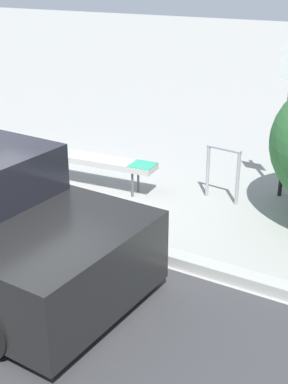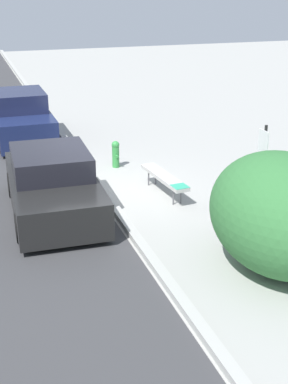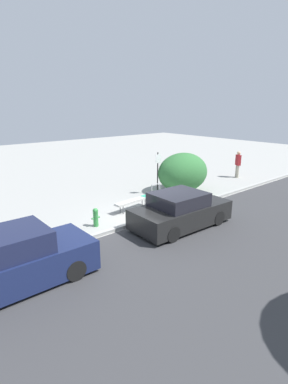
{
  "view_description": "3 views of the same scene",
  "coord_description": "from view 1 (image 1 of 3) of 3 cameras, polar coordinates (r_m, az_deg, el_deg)",
  "views": [
    {
      "loc": [
        5.04,
        -4.85,
        3.2
      ],
      "look_at": [
        1.84,
        0.53,
        0.55
      ],
      "focal_mm": 50.0,
      "sensor_mm": 36.0,
      "label": 1
    },
    {
      "loc": [
        11.94,
        -2.97,
        4.96
      ],
      "look_at": [
        2.09,
        0.35,
        0.83
      ],
      "focal_mm": 50.0,
      "sensor_mm": 36.0,
      "label": 2
    },
    {
      "loc": [
        -7.75,
        -8.91,
        4.69
      ],
      "look_at": [
        0.16,
        0.39,
        1.14
      ],
      "focal_mm": 28.0,
      "sensor_mm": 36.0,
      "label": 3
    }
  ],
  "objects": [
    {
      "name": "ground_plane",
      "position": [
        7.69,
        -13.96,
        -2.38
      ],
      "size": [
        60.0,
        60.0,
        0.0
      ],
      "primitive_type": "plane",
      "color": "#9E9E99"
    },
    {
      "name": "curb",
      "position": [
        7.66,
        -14.01,
        -1.94
      ],
      "size": [
        60.0,
        0.2,
        0.13
      ],
      "color": "#A8A8A3",
      "rests_on": "ground_plane"
    },
    {
      "name": "bench",
      "position": [
        8.29,
        -5.25,
        3.37
      ],
      "size": [
        2.04,
        0.55,
        0.5
      ],
      "rotation": [
        0.0,
        0.0,
        0.09
      ],
      "color": "#515156",
      "rests_on": "ground_plane"
    },
    {
      "name": "bike_rack",
      "position": [
        7.83,
        8.41,
        2.51
      ],
      "size": [
        0.55,
        0.12,
        0.83
      ],
      "rotation": [
        0.0,
        0.0,
        -0.12
      ],
      "color": "#99999E",
      "rests_on": "ground_plane"
    }
  ]
}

